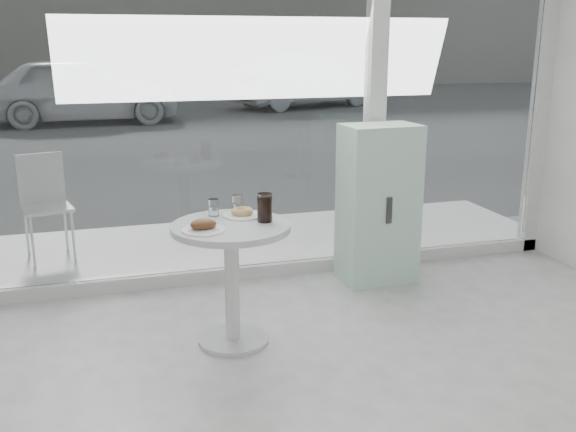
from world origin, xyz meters
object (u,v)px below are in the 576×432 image
object	(u,v)px
cola_glass	(265,208)
water_tumbler_b	(238,205)
car_white	(80,90)
patio_chair	(45,199)
main_table	(231,259)
mint_cabinet	(378,204)
car_silver	(305,80)
plate_donut	(242,213)
plate_fritter	(204,226)
water_tumbler_a	(214,209)

from	to	relation	value
cola_glass	water_tumbler_b	bearing A→B (deg)	116.61
car_white	water_tumbler_b	bearing A→B (deg)	-175.93
patio_chair	car_white	xyz separation A→B (m)	(0.12, 9.93, 0.21)
water_tumbler_b	cola_glass	bearing A→B (deg)	-63.39
main_table	cola_glass	xyz separation A→B (m)	(0.21, -0.00, 0.30)
patio_chair	cola_glass	world-z (taller)	cola_glass
mint_cabinet	cola_glass	distance (m)	1.37
car_silver	plate_donut	size ratio (longest dim) A/B	19.35
main_table	car_white	size ratio (longest dim) A/B	0.17
mint_cabinet	plate_fritter	size ratio (longest dim) A/B	4.85
patio_chair	plate_donut	world-z (taller)	patio_chair
plate_fritter	water_tumbler_a	size ratio (longest dim) A/B	2.31
patio_chair	car_white	distance (m)	9.94
car_silver	cola_glass	distance (m)	14.83
mint_cabinet	patio_chair	size ratio (longest dim) A/B	1.41
patio_chair	plate_fritter	size ratio (longest dim) A/B	3.44
mint_cabinet	main_table	bearing A→B (deg)	-152.13
main_table	cola_glass	world-z (taller)	cola_glass
water_tumbler_b	cola_glass	xyz separation A→B (m)	(0.12, -0.23, 0.03)
plate_donut	car_white	bearing A→B (deg)	95.74
car_silver	water_tumbler_b	size ratio (longest dim) A/B	38.39
car_silver	plate_fritter	size ratio (longest dim) A/B	18.09
mint_cabinet	car_silver	bearing A→B (deg)	71.94
mint_cabinet	car_white	distance (m)	11.38
patio_chair	plate_fritter	distance (m)	2.31
plate_donut	car_silver	bearing A→B (deg)	70.64
car_white	plate_donut	bearing A→B (deg)	-175.92
car_white	water_tumbler_a	bearing A→B (deg)	-176.71
patio_chair	water_tumbler_b	xyz separation A→B (m)	(1.29, -1.73, 0.28)
plate_fritter	water_tumbler_b	size ratio (longest dim) A/B	2.12
plate_donut	water_tumbler_b	size ratio (longest dim) A/B	1.98
mint_cabinet	water_tumbler_a	size ratio (longest dim) A/B	11.23
main_table	patio_chair	size ratio (longest dim) A/B	0.88
patio_chair	mint_cabinet	bearing A→B (deg)	-38.22
main_table	water_tumbler_b	distance (m)	0.37
car_silver	plate_fritter	bearing A→B (deg)	140.73
plate_fritter	plate_donut	world-z (taller)	plate_fritter
cola_glass	plate_donut	bearing A→B (deg)	124.46
water_tumbler_b	mint_cabinet	bearing A→B (deg)	23.96
mint_cabinet	plate_fritter	world-z (taller)	mint_cabinet
main_table	car_silver	bearing A→B (deg)	70.45
mint_cabinet	car_white	world-z (taller)	car_white
plate_fritter	water_tumbler_b	bearing A→B (deg)	50.57
car_white	plate_fritter	distance (m)	12.02
patio_chair	plate_donut	size ratio (longest dim) A/B	3.68
patio_chair	car_silver	size ratio (longest dim) A/B	0.19
mint_cabinet	cola_glass	world-z (taller)	mint_cabinet
car_white	main_table	bearing A→B (deg)	-176.49
patio_chair	water_tumbler_a	xyz separation A→B (m)	(1.13, -1.75, 0.27)
mint_cabinet	car_silver	size ratio (longest dim) A/B	0.27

